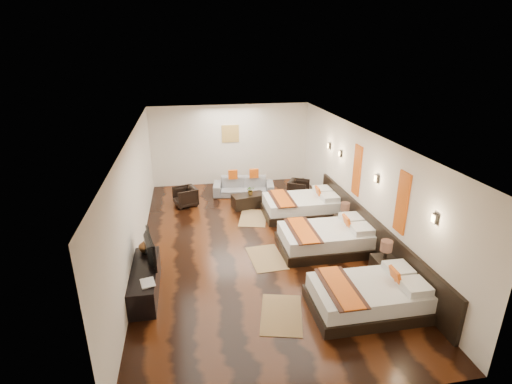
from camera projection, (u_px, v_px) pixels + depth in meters
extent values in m
cube|color=black|center=(254.00, 244.00, 9.78)|extent=(5.50, 9.50, 0.01)
cube|color=white|center=(254.00, 134.00, 8.78)|extent=(5.50, 9.50, 0.01)
cube|color=silver|center=(231.00, 145.00, 13.65)|extent=(5.50, 0.01, 2.80)
cube|color=silver|center=(135.00, 200.00, 8.83)|extent=(0.01, 9.50, 2.80)
cube|color=silver|center=(362.00, 185.00, 9.74)|extent=(0.01, 9.50, 2.80)
cube|color=black|center=(370.00, 234.00, 9.34)|extent=(0.08, 6.60, 0.90)
cube|color=black|center=(367.00, 304.00, 7.35)|extent=(2.16, 1.34, 0.23)
cube|color=white|center=(368.00, 292.00, 7.26)|extent=(2.05, 1.23, 0.31)
cube|color=#DE580F|center=(396.00, 276.00, 7.24)|extent=(0.16, 0.33, 0.33)
cube|color=#38190F|center=(340.00, 288.00, 7.11)|extent=(0.57, 1.36, 0.02)
cube|color=#DE580F|center=(341.00, 287.00, 7.10)|extent=(0.39, 1.36, 0.02)
cube|color=black|center=(325.00, 245.00, 9.50)|extent=(2.23, 1.38, 0.23)
cube|color=white|center=(326.00, 235.00, 9.41)|extent=(2.12, 1.27, 0.32)
cube|color=#DE580F|center=(347.00, 222.00, 9.39)|extent=(0.17, 0.34, 0.34)
cube|color=#38190F|center=(303.00, 230.00, 9.25)|extent=(0.58, 1.40, 0.02)
cube|color=#DE580F|center=(303.00, 230.00, 9.24)|extent=(0.40, 1.40, 0.02)
cube|color=black|center=(301.00, 211.00, 11.44)|extent=(2.18, 1.35, 0.23)
cube|color=white|center=(301.00, 202.00, 11.34)|extent=(2.08, 1.25, 0.31)
cube|color=#DE580F|center=(319.00, 192.00, 11.33)|extent=(0.16, 0.33, 0.34)
cube|color=#38190F|center=(282.00, 198.00, 11.19)|extent=(0.57, 1.37, 0.02)
cube|color=#DE580F|center=(282.00, 198.00, 11.18)|extent=(0.40, 1.37, 0.02)
cube|color=black|center=(383.00, 268.00, 8.24)|extent=(0.46, 0.46, 0.51)
cylinder|color=black|center=(385.00, 254.00, 8.11)|extent=(0.08, 0.08, 0.21)
cylinder|color=#3F2619|center=(387.00, 246.00, 8.05)|extent=(0.25, 0.25, 0.23)
cube|color=black|center=(343.00, 225.00, 10.27)|extent=(0.44, 0.44, 0.49)
cylinder|color=black|center=(345.00, 213.00, 10.15)|extent=(0.08, 0.08, 0.20)
cylinder|color=#3F2619|center=(345.00, 207.00, 10.09)|extent=(0.23, 0.23, 0.21)
cube|color=#98774D|center=(281.00, 314.00, 7.23)|extent=(1.02, 1.35, 0.01)
cube|color=#98774D|center=(266.00, 258.00, 9.13)|extent=(0.83, 1.25, 0.01)
cube|color=#98774D|center=(253.00, 218.00, 11.24)|extent=(1.02, 1.35, 0.01)
cube|color=black|center=(145.00, 281.00, 7.79)|extent=(0.50, 1.80, 0.55)
imported|color=black|center=(146.00, 249.00, 7.84)|extent=(0.34, 1.01, 0.58)
imported|color=black|center=(141.00, 285.00, 7.16)|extent=(0.32, 0.38, 0.03)
imported|color=brown|center=(146.00, 245.00, 8.27)|extent=(0.38, 0.38, 0.32)
imported|color=gray|center=(244.00, 186.00, 12.89)|extent=(2.07, 1.05, 0.58)
imported|color=black|center=(185.00, 197.00, 12.01)|extent=(0.83, 0.82, 0.60)
imported|color=black|center=(299.00, 189.00, 12.71)|extent=(0.85, 0.84, 0.57)
cube|color=black|center=(249.00, 201.00, 11.96)|extent=(1.08, 0.70, 0.40)
imported|color=#245F1F|center=(251.00, 190.00, 11.86)|extent=(0.27, 0.25, 0.27)
cube|color=#D86014|center=(402.00, 203.00, 7.88)|extent=(0.04, 0.40, 1.30)
cube|color=#D86014|center=(357.00, 170.00, 9.90)|extent=(0.04, 0.40, 1.30)
cube|color=black|center=(435.00, 219.00, 6.81)|extent=(0.06, 0.12, 0.18)
cube|color=#FFD18C|center=(433.00, 219.00, 6.81)|extent=(0.02, 0.10, 0.14)
cube|color=black|center=(377.00, 179.00, 8.84)|extent=(0.06, 0.12, 0.18)
cube|color=#FFD18C|center=(376.00, 179.00, 8.83)|extent=(0.02, 0.10, 0.14)
cube|color=black|center=(340.00, 153.00, 10.86)|extent=(0.06, 0.12, 0.18)
cube|color=#FFD18C|center=(339.00, 154.00, 10.85)|extent=(0.02, 0.10, 0.14)
cube|color=black|center=(329.00, 146.00, 11.69)|extent=(0.06, 0.12, 0.18)
cube|color=#FFD18C|center=(328.00, 146.00, 11.68)|extent=(0.02, 0.10, 0.14)
cube|color=#AD873F|center=(230.00, 134.00, 13.49)|extent=(0.60, 0.04, 0.60)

